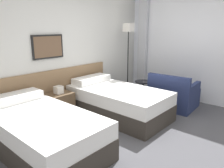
% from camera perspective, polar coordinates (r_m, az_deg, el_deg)
% --- Properties ---
extents(ground_plane, '(16.00, 16.00, 0.00)m').
position_cam_1_polar(ground_plane, '(3.66, 10.07, -13.31)').
color(ground_plane, '#47474C').
extents(wall_headboard, '(10.00, 0.10, 2.70)m').
position_cam_1_polar(wall_headboard, '(4.59, -11.46, 9.28)').
color(wall_headboard, silver).
rests_on(wall_headboard, ground_plane).
extents(wall_window, '(0.21, 4.48, 2.70)m').
position_cam_1_polar(wall_window, '(5.26, 25.30, 9.31)').
color(wall_window, white).
rests_on(wall_window, ground_plane).
extents(bed_near_door, '(1.05, 1.96, 0.68)m').
position_cam_1_polar(bed_near_door, '(3.30, -18.12, -11.59)').
color(bed_near_door, '#332D28').
rests_on(bed_near_door, ground_plane).
extents(bed_near_window, '(1.05, 1.96, 0.68)m').
position_cam_1_polar(bed_near_window, '(4.31, 1.39, -4.59)').
color(bed_near_window, '#332D28').
rests_on(bed_near_window, ground_plane).
extents(nightstand, '(0.48, 0.38, 0.64)m').
position_cam_1_polar(nightstand, '(4.30, -13.54, -5.43)').
color(nightstand, brown).
rests_on(nightstand, ground_plane).
extents(floor_lamp, '(0.24, 0.24, 1.80)m').
position_cam_1_polar(floor_lamp, '(5.34, 4.29, 11.79)').
color(floor_lamp, black).
rests_on(floor_lamp, ground_plane).
extents(side_table, '(0.37, 0.37, 0.52)m').
position_cam_1_polar(side_table, '(5.00, 8.09, -1.12)').
color(side_table, black).
rests_on(side_table, ground_plane).
extents(armchair, '(0.87, 0.95, 0.76)m').
position_cam_1_polar(armchair, '(4.93, 15.72, -3.01)').
color(armchair, navy).
rests_on(armchair, ground_plane).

